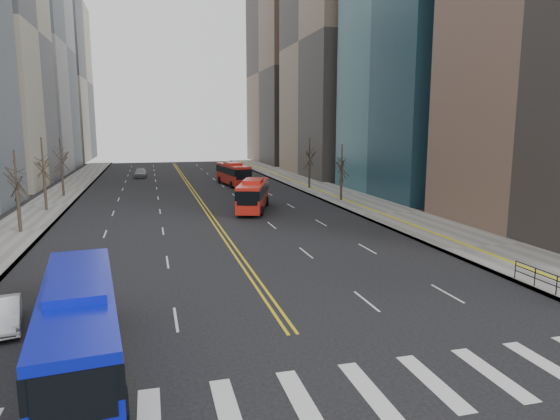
# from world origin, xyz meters

# --- Properties ---
(ground) EXTENTS (220.00, 220.00, 0.00)m
(ground) POSITION_xyz_m (0.00, 0.00, 0.00)
(ground) COLOR black
(sidewalk_right) EXTENTS (7.00, 130.00, 0.15)m
(sidewalk_right) POSITION_xyz_m (17.50, 45.00, 0.07)
(sidewalk_right) COLOR gray
(sidewalk_right) RESTS_ON ground
(sidewalk_left) EXTENTS (5.00, 130.00, 0.15)m
(sidewalk_left) POSITION_xyz_m (-16.50, 45.00, 0.07)
(sidewalk_left) COLOR gray
(sidewalk_left) RESTS_ON ground
(crosswalk) EXTENTS (26.70, 4.00, 0.01)m
(crosswalk) POSITION_xyz_m (0.00, 0.00, 0.01)
(crosswalk) COLOR silver
(crosswalk) RESTS_ON ground
(centerline) EXTENTS (0.55, 100.00, 0.01)m
(centerline) POSITION_xyz_m (0.00, 55.00, 0.01)
(centerline) COLOR gold
(centerline) RESTS_ON ground
(office_towers) EXTENTS (83.00, 134.00, 58.00)m
(office_towers) POSITION_xyz_m (0.12, 68.51, 23.92)
(office_towers) COLOR gray
(office_towers) RESTS_ON ground
(pedestrian_railing) EXTENTS (0.06, 6.06, 1.02)m
(pedestrian_railing) POSITION_xyz_m (14.30, 6.00, 0.82)
(pedestrian_railing) COLOR black
(pedestrian_railing) RESTS_ON sidewalk_right
(street_trees) EXTENTS (35.20, 47.20, 7.60)m
(street_trees) POSITION_xyz_m (-7.18, 34.55, 4.87)
(street_trees) COLOR #2C241B
(street_trees) RESTS_ON ground
(blue_bus) EXTENTS (3.66, 11.75, 3.38)m
(blue_bus) POSITION_xyz_m (-8.22, 4.00, 1.77)
(blue_bus) COLOR #0B14AC
(blue_bus) RESTS_ON ground
(red_bus_near) EXTENTS (5.39, 10.40, 3.25)m
(red_bus_near) POSITION_xyz_m (4.73, 36.19, 1.81)
(red_bus_near) COLOR red
(red_bus_near) RESTS_ON ground
(red_bus_far) EXTENTS (3.62, 10.85, 3.39)m
(red_bus_far) POSITION_xyz_m (6.34, 58.74, 1.89)
(red_bus_far) COLOR red
(red_bus_far) RESTS_ON ground
(car_white) EXTENTS (2.10, 4.08, 1.28)m
(car_white) POSITION_xyz_m (-11.97, 8.85, 0.64)
(car_white) COLOR white
(car_white) RESTS_ON ground
(car_dark_mid) EXTENTS (2.10, 4.29, 1.41)m
(car_dark_mid) POSITION_xyz_m (6.05, 48.25, 0.70)
(car_dark_mid) COLOR black
(car_dark_mid) RESTS_ON ground
(car_silver) EXTENTS (2.23, 5.13, 1.47)m
(car_silver) POSITION_xyz_m (-7.09, 74.31, 0.73)
(car_silver) COLOR gray
(car_silver) RESTS_ON ground
(car_dark_far) EXTENTS (3.42, 4.91, 1.25)m
(car_dark_far) POSITION_xyz_m (8.37, 71.96, 0.62)
(car_dark_far) COLOR black
(car_dark_far) RESTS_ON ground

